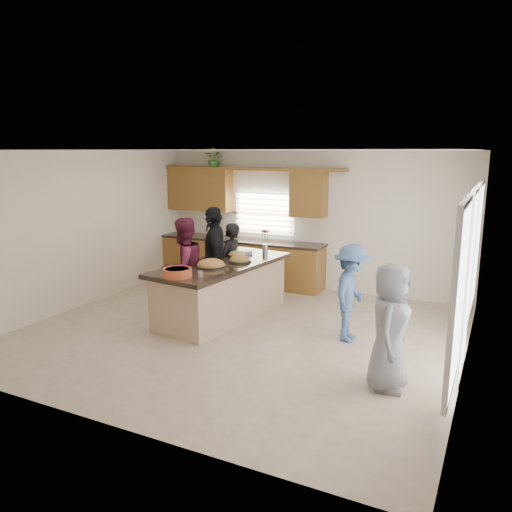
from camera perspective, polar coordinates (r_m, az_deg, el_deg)
The scene contains 18 objects.
floor at distance 7.93m, azimuth -1.83°, elevation -8.67°, with size 6.50×6.50×0.00m, color beige.
room_shell at distance 7.48m, azimuth -1.93°, elevation 5.09°, with size 6.52×6.02×2.81m.
back_cabinetry at distance 10.70m, azimuth -1.89°, elevation 1.80°, with size 4.08×0.66×2.46m.
right_wall_glazing at distance 6.57m, azimuth 23.07°, elevation -1.77°, with size 0.06×4.00×2.25m.
island at distance 8.51m, azimuth -3.88°, elevation -4.04°, with size 1.44×2.81×0.95m.
platter_front at distance 8.11m, azimuth -5.16°, elevation -1.04°, with size 0.50×0.50×0.20m.
platter_mid at distance 8.46m, azimuth -1.86°, elevation -0.47°, with size 0.40×0.40×0.16m.
platter_back at distance 8.90m, azimuth -2.19°, elevation 0.16°, with size 0.34×0.34×0.14m.
salad_bowl at distance 7.51m, azimuth -8.99°, elevation -1.84°, with size 0.43×0.43×0.13m.
clear_cup at distance 7.45m, azimuth -6.35°, elevation -2.08°, with size 0.07×0.07×0.09m, color white.
plate_stack at distance 9.10m, azimuth -1.08°, elevation 0.44°, with size 0.22×0.22×0.06m, color #9D7DB6.
flower_vase at distance 9.21m, azimuth 1.04°, elevation 1.89°, with size 0.14×0.14×0.42m.
potted_plant at distance 10.92m, azimuth -4.70°, elevation 11.03°, with size 0.41×0.36×0.46m, color #38762F.
woman_left_back at distance 9.19m, azimuth -2.93°, elevation -0.89°, with size 0.55×0.36×1.51m, color black.
woman_left_mid at distance 8.45m, azimuth -8.28°, elevation -1.42°, with size 0.83×0.65×1.72m, color #5A1B2F.
woman_left_front at distance 8.92m, azimuth -4.77°, elevation -0.21°, with size 1.08×0.45×1.84m, color black.
woman_right_back at distance 7.52m, azimuth 10.80°, elevation -4.18°, with size 0.95×0.54×1.47m, color #3D5C86.
woman_right_front at distance 6.10m, azimuth 15.06°, elevation -7.86°, with size 0.75×0.49×1.54m, color gray.
Camera 1 is at (3.52, -6.54, 2.79)m, focal length 35.00 mm.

